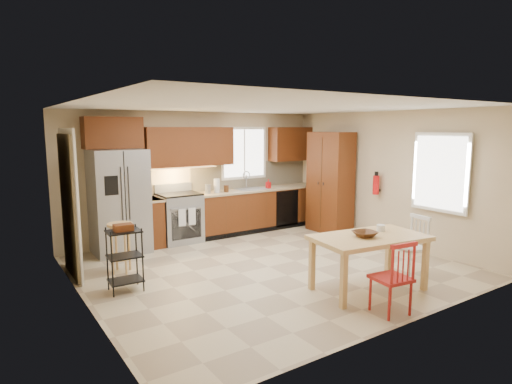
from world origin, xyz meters
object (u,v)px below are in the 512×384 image
at_px(table_bowl, 365,237).
at_px(range_stove, 180,218).
at_px(soap_bottle, 268,184).
at_px(pantry, 330,183).
at_px(chair_red, 391,277).
at_px(fire_extinguisher, 376,185).
at_px(refrigerator, 119,202).
at_px(bar_stool, 121,248).
at_px(chair_white, 410,246).
at_px(dining_table, 369,263).
at_px(table_jar, 381,229).
at_px(utility_cart, 125,259).

bearing_deg(table_bowl, range_stove, 105.22).
xyz_separation_m(soap_bottle, pantry, (0.95, -0.90, 0.05)).
bearing_deg(chair_red, fire_extinguisher, 51.85).
height_order(fire_extinguisher, table_bowl, fire_extinguisher).
relative_size(refrigerator, pantry, 0.87).
bearing_deg(refrigerator, bar_stool, -106.22).
bearing_deg(range_stove, pantry, -18.29).
distance_m(pantry, table_bowl, 3.39).
bearing_deg(chair_red, soap_bottle, 81.31).
bearing_deg(chair_white, range_stove, 37.06).
distance_m(chair_white, bar_stool, 4.34).
height_order(pantry, dining_table, pantry).
bearing_deg(fire_extinguisher, chair_red, -135.96).
distance_m(fire_extinguisher, chair_white, 2.09).
bearing_deg(fire_extinguisher, table_jar, -137.45).
bearing_deg(table_jar, chair_white, -4.15).
xyz_separation_m(range_stove, pantry, (2.98, -0.99, 0.59)).
height_order(refrigerator, utility_cart, refrigerator).
relative_size(range_stove, utility_cart, 1.05).
xyz_separation_m(pantry, utility_cart, (-4.62, -0.95, -0.61)).
height_order(soap_bottle, dining_table, soap_bottle).
distance_m(fire_extinguisher, bar_stool, 4.78).
relative_size(fire_extinguisher, bar_stool, 0.47).
bearing_deg(range_stove, table_jar, -68.36).
distance_m(range_stove, table_jar, 3.92).
distance_m(range_stove, dining_table, 3.89).
height_order(range_stove, chair_white, range_stove).
bearing_deg(table_bowl, fire_extinguisher, 37.98).
distance_m(refrigerator, table_jar, 4.41).
height_order(refrigerator, range_stove, refrigerator).
bearing_deg(table_jar, table_bowl, -167.47).
xyz_separation_m(soap_bottle, utility_cart, (-3.67, -1.85, -0.56)).
relative_size(pantry, table_bowl, 6.83).
bearing_deg(table_jar, dining_table, -164.05).
xyz_separation_m(fire_extinguisher, chair_red, (-2.42, -2.34, -0.65)).
xyz_separation_m(dining_table, chair_red, (-0.35, -0.65, 0.08)).
height_order(fire_extinguisher, utility_cart, fire_extinguisher).
relative_size(range_stove, table_jar, 7.30).
bearing_deg(range_stove, table_bowl, -74.78).
bearing_deg(utility_cart, bar_stool, 80.34).
bearing_deg(table_bowl, refrigerator, 120.55).
bearing_deg(bar_stool, range_stove, 43.10).
xyz_separation_m(pantry, chair_white, (-0.92, -2.69, -0.60)).
height_order(dining_table, utility_cart, utility_cart).
bearing_deg(range_stove, bar_stool, -142.03).
xyz_separation_m(refrigerator, dining_table, (2.26, -3.67, -0.54)).
distance_m(refrigerator, chair_white, 4.86).
relative_size(soap_bottle, chair_white, 0.21).
bearing_deg(soap_bottle, range_stove, 177.60).
xyz_separation_m(chair_white, table_bowl, (-1.04, -0.05, 0.30)).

